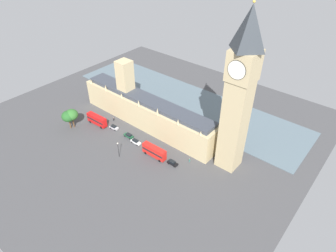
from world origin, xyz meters
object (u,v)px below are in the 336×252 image
(pedestrian_near_tower, at_px, (190,160))
(car_dark_green_leading, at_px, (129,136))
(car_silver_corner, at_px, (114,127))
(plane_tree_opposite_hall, at_px, (68,116))
(clock_tower, at_px, (239,94))
(car_white_midblock, at_px, (136,142))
(double_decker_bus_under_trees, at_px, (154,151))
(double_decker_bus_by_river_gate, at_px, (97,120))
(pedestrian_trailing, at_px, (114,119))
(parliament_building, at_px, (145,110))
(street_lamp_slot_10, at_px, (118,147))
(car_black_far_end, at_px, (172,163))
(plane_tree_kerbside, at_px, (72,115))

(pedestrian_near_tower, bearing_deg, car_dark_green_leading, -129.22)
(car_silver_corner, bearing_deg, plane_tree_opposite_hall, -57.82)
(clock_tower, relative_size, car_dark_green_leading, 13.05)
(car_white_midblock, height_order, plane_tree_opposite_hall, plane_tree_opposite_hall)
(double_decker_bus_under_trees, height_order, pedestrian_near_tower, double_decker_bus_under_trees)
(car_white_midblock, relative_size, double_decker_bus_under_trees, 0.45)
(double_decker_bus_by_river_gate, height_order, pedestrian_trailing, double_decker_bus_by_river_gate)
(double_decker_bus_by_river_gate, bearing_deg, car_silver_corner, -75.78)
(parliament_building, height_order, car_silver_corner, parliament_building)
(pedestrian_trailing, distance_m, street_lamp_slot_10, 25.80)
(double_decker_bus_by_river_gate, distance_m, pedestrian_trailing, 7.74)
(plane_tree_opposite_hall, distance_m, street_lamp_slot_10, 30.96)
(parliament_building, height_order, double_decker_bus_under_trees, parliament_building)
(plane_tree_opposite_hall, bearing_deg, pedestrian_near_tower, 106.77)
(car_silver_corner, bearing_deg, car_dark_green_leading, 84.37)
(plane_tree_opposite_hall, bearing_deg, car_white_midblock, 109.93)
(double_decker_bus_by_river_gate, height_order, street_lamp_slot_10, street_lamp_slot_10)
(double_decker_bus_by_river_gate, relative_size, pedestrian_near_tower, 6.78)
(car_dark_green_leading, distance_m, street_lamp_slot_10, 13.26)
(parliament_building, relative_size, clock_tower, 1.19)
(car_dark_green_leading, xyz_separation_m, car_white_midblock, (1.02, 5.25, 0.00))
(car_dark_green_leading, relative_size, car_black_far_end, 1.05)
(car_dark_green_leading, bearing_deg, street_lamp_slot_10, -152.16)
(clock_tower, distance_m, car_dark_green_leading, 52.37)
(car_dark_green_leading, bearing_deg, double_decker_bus_under_trees, -98.09)
(clock_tower, distance_m, pedestrian_near_tower, 33.38)
(car_silver_corner, bearing_deg, pedestrian_trailing, -136.11)
(car_dark_green_leading, bearing_deg, plane_tree_opposite_hall, 114.69)
(double_decker_bus_by_river_gate, height_order, pedestrian_near_tower, double_decker_bus_by_river_gate)
(car_white_midblock, relative_size, plane_tree_opposite_hall, 0.54)
(car_black_far_end, distance_m, pedestrian_near_tower, 6.80)
(car_silver_corner, bearing_deg, pedestrian_near_tower, 90.83)
(double_decker_bus_under_trees, xyz_separation_m, car_black_far_end, (-0.97, 8.41, -1.75))
(pedestrian_trailing, relative_size, plane_tree_opposite_hall, 0.19)
(car_silver_corner, xyz_separation_m, plane_tree_kerbside, (10.55, -14.83, 5.74))
(clock_tower, height_order, car_black_far_end, clock_tower)
(car_black_far_end, height_order, pedestrian_near_tower, car_black_far_end)
(clock_tower, bearing_deg, car_black_far_end, -48.72)
(plane_tree_kerbside, height_order, street_lamp_slot_10, plane_tree_kerbside)
(car_silver_corner, bearing_deg, car_white_midblock, 80.41)
(plane_tree_kerbside, bearing_deg, pedestrian_trailing, 145.93)
(clock_tower, distance_m, plane_tree_opposite_hall, 74.53)
(car_dark_green_leading, xyz_separation_m, pedestrian_near_tower, (-4.34, 29.16, -0.18))
(plane_tree_kerbside, bearing_deg, double_decker_bus_under_trees, 101.68)
(pedestrian_near_tower, height_order, street_lamp_slot_10, street_lamp_slot_10)
(clock_tower, relative_size, pedestrian_trailing, 36.04)
(clock_tower, height_order, pedestrian_near_tower, clock_tower)
(car_dark_green_leading, xyz_separation_m, plane_tree_kerbside, (10.54, -24.24, 5.73))
(car_white_midblock, distance_m, double_decker_bus_under_trees, 11.62)
(car_black_far_end, bearing_deg, car_dark_green_leading, -94.15)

